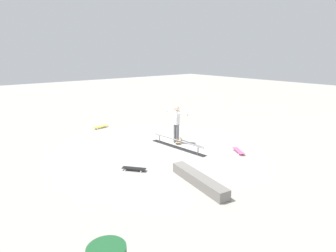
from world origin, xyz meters
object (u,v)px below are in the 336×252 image
at_px(loose_skateboard_yellow, 101,127).
at_px(skater_main, 176,122).
at_px(loose_skateboard_black, 134,168).
at_px(skateboard_main, 179,140).
at_px(skate_ledge, 199,180).
at_px(grind_rail, 178,144).
at_px(loose_skateboard_pink, 238,151).

bearing_deg(loose_skateboard_yellow, skater_main, -81.22).
height_order(skater_main, loose_skateboard_black, skater_main).
height_order(skateboard_main, loose_skateboard_yellow, same).
distance_m(skate_ledge, loose_skateboard_yellow, 7.79).
distance_m(grind_rail, skater_main, 1.01).
bearing_deg(skate_ledge, loose_skateboard_black, 23.76).
relative_size(skater_main, loose_skateboard_yellow, 2.00).
distance_m(loose_skateboard_pink, loose_skateboard_yellow, 7.21).
bearing_deg(skater_main, skateboard_main, 106.98).
bearing_deg(grind_rail, loose_skateboard_pink, -148.22).
bearing_deg(grind_rail, skate_ledge, 144.14).
bearing_deg(skate_ledge, loose_skateboard_pink, -72.62).
bearing_deg(loose_skateboard_pink, skateboard_main, 50.91).
distance_m(grind_rail, skate_ledge, 3.38).
bearing_deg(loose_skateboard_yellow, skate_ledge, -103.78).
xyz_separation_m(loose_skateboard_pink, loose_skateboard_black, (1.08, 4.08, 0.00)).
relative_size(skateboard_main, loose_skateboard_black, 0.95).
height_order(loose_skateboard_pink, loose_skateboard_yellow, same).
relative_size(skater_main, loose_skateboard_black, 2.19).
bearing_deg(skater_main, loose_skateboard_black, -66.42).
distance_m(grind_rail, skateboard_main, 0.77).
bearing_deg(loose_skateboard_yellow, loose_skateboard_black, -114.45).
height_order(skater_main, loose_skateboard_yellow, skater_main).
xyz_separation_m(skateboard_main, loose_skateboard_yellow, (4.30, 1.56, 0.00)).
xyz_separation_m(skate_ledge, loose_skateboard_pink, (0.99, -3.17, -0.08)).
height_order(loose_skateboard_pink, loose_skateboard_black, same).
relative_size(loose_skateboard_pink, loose_skateboard_yellow, 0.96).
bearing_deg(skateboard_main, skater_main, -26.93).
height_order(skater_main, skateboard_main, skater_main).
height_order(skateboard_main, loose_skateboard_black, same).
bearing_deg(loose_skateboard_pink, skater_main, 55.13).
height_order(grind_rail, skater_main, skater_main).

